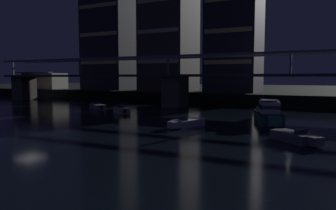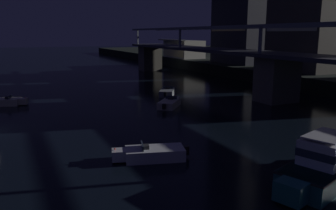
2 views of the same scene
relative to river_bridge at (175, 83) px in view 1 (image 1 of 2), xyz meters
The scene contains 12 objects.
ground_plane 32.88m from the river_bridge, 90.00° to the right, with size 400.00×400.00×0.00m, color black.
far_riverbank 48.13m from the river_bridge, 90.00° to the left, with size 240.00×80.00×2.20m, color black.
river_bridge is the anchor object (origin of this frame).
tower_west_low 35.48m from the river_bridge, 149.45° to the left, with size 12.62×9.16×36.01m.
tower_west_tall 25.35m from the river_bridge, 120.17° to the left, with size 11.59×11.86×35.33m.
tower_central 22.77m from the river_bridge, 69.29° to the left, with size 11.01×10.52×32.87m.
waterfront_pavilion 48.63m from the river_bridge, 165.82° to the left, with size 12.40×7.40×4.70m.
cabin_cruiser_near_left 24.05m from the river_bridge, 35.68° to the right, with size 5.01×9.33×2.79m.
speedboat_near_center 14.12m from the river_bridge, 102.38° to the right, with size 4.54×4.22×1.16m.
speedboat_near_right 14.86m from the river_bridge, 134.85° to the right, with size 4.82×3.73×1.16m.
speedboat_mid_left 25.11m from the river_bridge, 61.20° to the right, with size 2.81×5.17×1.16m.
speedboat_mid_right 34.74m from the river_bridge, 47.01° to the right, with size 4.53×4.23×1.16m.
Camera 1 is at (26.27, -21.66, 5.46)m, focal length 34.64 mm.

